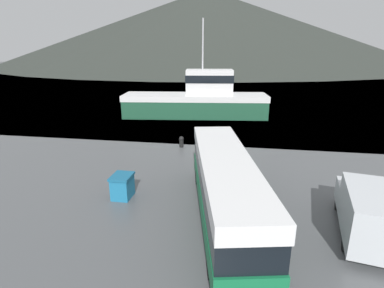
% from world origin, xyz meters
% --- Properties ---
extents(water_surface, '(240.00, 240.00, 0.00)m').
position_xyz_m(water_surface, '(0.00, 141.71, 0.00)').
color(water_surface, slate).
rests_on(water_surface, ground).
extents(hill_backdrop, '(239.64, 239.64, 43.51)m').
position_xyz_m(hill_backdrop, '(-24.75, 195.40, 21.76)').
color(hill_backdrop, '#2D332D').
rests_on(hill_backdrop, ground).
extents(tour_bus, '(4.83, 12.22, 3.36)m').
position_xyz_m(tour_bus, '(-1.60, 9.63, 1.89)').
color(tour_bus, '#146B3D').
rests_on(tour_bus, ground).
extents(delivery_van, '(3.10, 6.30, 2.48)m').
position_xyz_m(delivery_van, '(4.91, 9.17, 1.30)').
color(delivery_van, silver).
rests_on(delivery_van, ground).
extents(fishing_boat, '(18.74, 6.78, 11.94)m').
position_xyz_m(fishing_boat, '(-6.55, 34.01, 2.24)').
color(fishing_boat, '#1E5138').
rests_on(fishing_boat, water_surface).
extents(storage_bin, '(1.14, 1.41, 1.39)m').
position_xyz_m(storage_bin, '(-7.60, 10.96, 0.71)').
color(storage_bin, teal).
rests_on(storage_bin, ground).
extents(mooring_bollard, '(0.43, 0.43, 0.99)m').
position_xyz_m(mooring_bollard, '(-6.08, 20.89, 0.54)').
color(mooring_bollard, black).
rests_on(mooring_bollard, ground).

